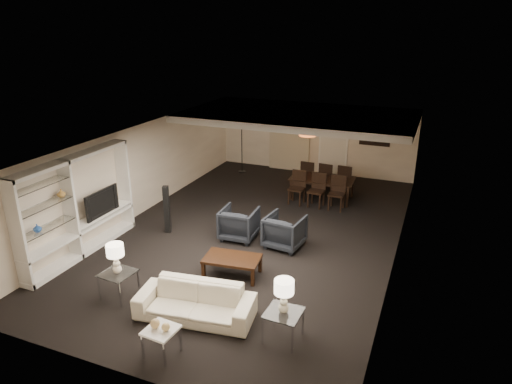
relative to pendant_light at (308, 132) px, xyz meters
The scene contains 35 objects.
floor 4.00m from the pendant_light, 94.90° to the right, with size 11.00×11.00×0.00m, color black.
ceiling 3.56m from the pendant_light, 94.90° to the right, with size 7.00×11.00×0.02m, color silver.
wall_back 2.13m from the pendant_light, 98.53° to the left, with size 7.00×0.02×2.50m, color beige.
wall_front 9.03m from the pendant_light, 91.91° to the right, with size 7.00×0.02×2.50m, color beige.
wall_left 5.21m from the pendant_light, 137.35° to the right, with size 0.02×11.00×2.50m, color beige.
wall_right 4.79m from the pendant_light, 47.56° to the right, with size 0.02×11.00×2.50m, color beige.
ceiling_soffit 0.57m from the pendant_light, behind, with size 7.00×4.00×0.20m, color silver.
curtains 2.38m from the pendant_light, 122.01° to the left, with size 1.50×0.12×2.40m, color beige.
door 2.19m from the pendant_light, 78.52° to the left, with size 0.90×0.05×2.10m, color silver.
painting 2.69m from the pendant_light, 47.44° to the left, with size 0.95×0.04×0.65m, color #142D38.
media_unit 7.13m from the pendant_light, 120.62° to the right, with size 0.38×3.40×2.35m, color white, non-canonical shape.
pendant_light is the anchor object (origin of this frame).
sofa 7.48m from the pendant_light, 89.62° to the right, with size 2.15×0.84×0.63m, color beige.
coffee_table 5.95m from the pendant_light, 89.52° to the right, with size 1.18×0.69×0.42m, color black, non-canonical shape.
armchair_left 4.31m from the pendant_light, 97.86° to the right, with size 0.86×0.88×0.80m, color black.
armchair_right 4.33m from the pendant_light, 80.80° to the right, with size 0.86×0.88×0.80m, color black.
side_table_left 7.66m from the pendant_light, 102.75° to the right, with size 0.59×0.59×0.55m, color white, non-canonical shape.
side_table_right 7.68m from the pendant_light, 76.54° to the right, with size 0.59×0.59×0.55m, color white, non-canonical shape.
table_lamp_left 7.56m from the pendant_light, 102.75° to the right, with size 0.34×0.34×0.61m, color white, non-canonical shape.
table_lamp_right 7.58m from the pendant_light, 76.54° to the right, with size 0.34×0.34×0.61m, color #ECE6C7, non-canonical shape.
marble_table 8.57m from the pendant_light, 89.67° to the right, with size 0.49×0.49×0.49m, color white, non-canonical shape.
gold_gourd_a 8.51m from the pendant_light, 90.36° to the right, with size 0.16×0.16×0.16m, color tan.
gold_gourd_b 8.51m from the pendant_light, 88.99° to the right, with size 0.14×0.14×0.14m, color #DDBC75.
television 6.60m from the pendant_light, 123.18° to the right, with size 0.14×1.10×0.63m, color black.
vase_blue 8.16m from the pendant_light, 116.38° to the right, with size 0.17×0.17×0.18m, color #2756AB.
vase_amber 7.46m from the pendant_light, 118.96° to the right, with size 0.18×0.18×0.18m, color #BA883E.
floor_speaker 5.15m from the pendant_light, 118.78° to the right, with size 0.14×0.14×1.26m, color black.
dining_table 1.82m from the pendant_light, 40.65° to the right, with size 1.90×1.06×0.67m, color black.
chair_nl 1.88m from the pendant_light, 86.40° to the right, with size 0.46×0.46×0.99m, color black, non-canonical shape.
chair_nm 2.00m from the pendant_light, 61.19° to the right, with size 0.46×0.46×0.99m, color black, non-canonical shape.
chair_nr 2.27m from the pendant_light, 43.96° to the right, with size 0.46×0.46×0.99m, color black, non-canonical shape.
chair_fl 1.43m from the pendant_light, 41.32° to the left, with size 0.46×0.46×0.99m, color black, non-canonical shape.
chair_fm 1.58m from the pendant_light, ahead, with size 0.46×0.46×0.99m, color black, non-canonical shape.
chair_fr 1.91m from the pendant_light, ahead, with size 0.46×0.46×0.99m, color black, non-canonical shape.
floor_lamp 3.02m from the pendant_light, 159.66° to the left, with size 0.27×0.27×1.87m, color black, non-canonical shape.
Camera 1 is at (4.06, -9.95, 5.11)m, focal length 32.00 mm.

